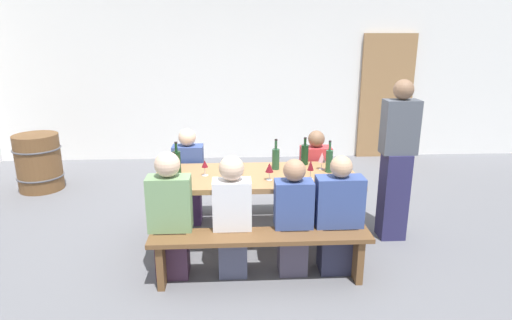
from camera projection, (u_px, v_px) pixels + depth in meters
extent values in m
plane|color=slate|center=(256.00, 243.00, 4.46)|extent=(24.00, 24.00, 0.00)
cube|color=white|center=(245.00, 64.00, 7.19)|extent=(14.00, 0.20, 3.20)
cube|color=#9E7247|center=(386.00, 97.00, 7.34)|extent=(0.90, 0.06, 2.10)
cube|color=#9E7247|center=(256.00, 177.00, 4.26)|extent=(2.00, 0.83, 0.05)
cylinder|color=#9E7247|center=(159.00, 229.00, 3.97)|extent=(0.07, 0.07, 0.70)
cylinder|color=#9E7247|center=(354.00, 224.00, 4.07)|extent=(0.07, 0.07, 0.70)
cylinder|color=#9E7247|center=(170.00, 201.00, 4.66)|extent=(0.07, 0.07, 0.70)
cylinder|color=#9E7247|center=(337.00, 197.00, 4.75)|extent=(0.07, 0.07, 0.70)
cube|color=brown|center=(261.00, 236.00, 3.66)|extent=(1.90, 0.30, 0.04)
cube|color=brown|center=(162.00, 263.00, 3.67)|extent=(0.06, 0.24, 0.41)
cube|color=brown|center=(357.00, 257.00, 3.77)|extent=(0.06, 0.24, 0.41)
cube|color=brown|center=(253.00, 181.00, 5.03)|extent=(1.90, 0.30, 0.04)
cube|color=brown|center=(181.00, 201.00, 5.04)|extent=(0.06, 0.24, 0.41)
cube|color=brown|center=(323.00, 198.00, 5.14)|extent=(0.06, 0.24, 0.41)
cylinder|color=#234C2D|center=(329.00, 161.00, 4.30)|extent=(0.07, 0.07, 0.23)
cylinder|color=#234C2D|center=(330.00, 146.00, 4.25)|extent=(0.02, 0.02, 0.09)
cylinder|color=black|center=(330.00, 141.00, 4.24)|extent=(0.03, 0.03, 0.01)
cylinder|color=#234C2D|center=(276.00, 159.00, 4.39)|extent=(0.08, 0.08, 0.21)
cylinder|color=#234C2D|center=(276.00, 145.00, 4.35)|extent=(0.03, 0.03, 0.09)
cylinder|color=black|center=(276.00, 140.00, 4.33)|extent=(0.03, 0.03, 0.01)
cylinder|color=#143319|center=(177.00, 162.00, 4.26)|extent=(0.08, 0.08, 0.22)
cylinder|color=#143319|center=(176.00, 147.00, 4.22)|extent=(0.03, 0.03, 0.09)
cylinder|color=black|center=(176.00, 143.00, 4.20)|extent=(0.03, 0.03, 0.01)
cylinder|color=#194723|center=(175.00, 175.00, 3.85)|extent=(0.07, 0.07, 0.24)
cylinder|color=#194723|center=(174.00, 158.00, 3.81)|extent=(0.02, 0.02, 0.08)
cylinder|color=black|center=(173.00, 153.00, 3.79)|extent=(0.03, 0.03, 0.01)
cylinder|color=#143319|center=(305.00, 155.00, 4.55)|extent=(0.08, 0.08, 0.21)
cylinder|color=#143319|center=(305.00, 142.00, 4.51)|extent=(0.03, 0.03, 0.07)
cylinder|color=black|center=(305.00, 138.00, 4.50)|extent=(0.03, 0.03, 0.01)
cylinder|color=silver|center=(310.00, 179.00, 4.11)|extent=(0.06, 0.06, 0.01)
cylinder|color=silver|center=(310.00, 174.00, 4.09)|extent=(0.01, 0.01, 0.09)
cone|color=maroon|center=(311.00, 165.00, 4.07)|extent=(0.06, 0.06, 0.10)
cylinder|color=silver|center=(205.00, 175.00, 4.22)|extent=(0.06, 0.06, 0.01)
cylinder|color=silver|center=(205.00, 171.00, 4.20)|extent=(0.01, 0.01, 0.08)
cone|color=maroon|center=(205.00, 164.00, 4.18)|extent=(0.06, 0.06, 0.07)
cylinder|color=silver|center=(321.00, 169.00, 4.41)|extent=(0.06, 0.06, 0.01)
cylinder|color=silver|center=(322.00, 165.00, 4.40)|extent=(0.01, 0.01, 0.07)
cone|color=#D18C93|center=(322.00, 157.00, 4.38)|extent=(0.08, 0.08, 0.10)
cylinder|color=silver|center=(269.00, 180.00, 4.09)|extent=(0.06, 0.06, 0.01)
cylinder|color=silver|center=(269.00, 176.00, 4.08)|extent=(0.01, 0.01, 0.08)
cone|color=maroon|center=(269.00, 167.00, 4.05)|extent=(0.08, 0.08, 0.09)
cube|color=#492E45|center=(173.00, 252.00, 3.82)|extent=(0.28, 0.24, 0.45)
cube|color=#729966|center=(170.00, 203.00, 3.68)|extent=(0.37, 0.20, 0.48)
sphere|color=beige|center=(167.00, 164.00, 3.59)|extent=(0.22, 0.22, 0.22)
cube|color=#535570|center=(233.00, 250.00, 3.85)|extent=(0.25, 0.24, 0.45)
cube|color=silver|center=(232.00, 204.00, 3.72)|extent=(0.33, 0.20, 0.44)
sphere|color=beige|center=(231.00, 168.00, 3.63)|extent=(0.22, 0.22, 0.22)
cube|color=#51495E|center=(292.00, 249.00, 3.87)|extent=(0.25, 0.24, 0.45)
cube|color=#384C8C|center=(294.00, 204.00, 3.75)|extent=(0.33, 0.20, 0.42)
sphere|color=#A87A5B|center=(294.00, 170.00, 3.66)|extent=(0.20, 0.20, 0.20)
cube|color=#2F314B|center=(337.00, 248.00, 3.90)|extent=(0.31, 0.24, 0.45)
cube|color=#384C8C|center=(339.00, 201.00, 3.77)|extent=(0.42, 0.20, 0.45)
sphere|color=tan|center=(341.00, 167.00, 3.68)|extent=(0.19, 0.19, 0.19)
cube|color=#563771|center=(190.00, 204.00, 4.90)|extent=(0.25, 0.24, 0.45)
cube|color=#384C8C|center=(188.00, 166.00, 4.77)|extent=(0.34, 0.20, 0.46)
sphere|color=beige|center=(187.00, 137.00, 4.68)|extent=(0.19, 0.19, 0.19)
cube|color=#295069|center=(314.00, 201.00, 4.98)|extent=(0.25, 0.24, 0.45)
cube|color=#C6383D|center=(315.00, 165.00, 4.85)|extent=(0.34, 0.20, 0.43)
sphere|color=#846047|center=(316.00, 139.00, 4.77)|extent=(0.19, 0.19, 0.19)
cube|color=#2A2853|center=(393.00, 196.00, 4.48)|extent=(0.26, 0.24, 0.92)
cube|color=#4C515B|center=(400.00, 127.00, 4.28)|extent=(0.34, 0.20, 0.54)
sphere|color=#846047|center=(404.00, 90.00, 4.17)|extent=(0.20, 0.20, 0.20)
cylinder|color=brown|center=(39.00, 162.00, 5.91)|extent=(0.59, 0.59, 0.78)
torus|color=#4C4C51|center=(37.00, 149.00, 5.85)|extent=(0.62, 0.62, 0.02)
torus|color=#4C4C51|center=(41.00, 176.00, 5.96)|extent=(0.62, 0.62, 0.02)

